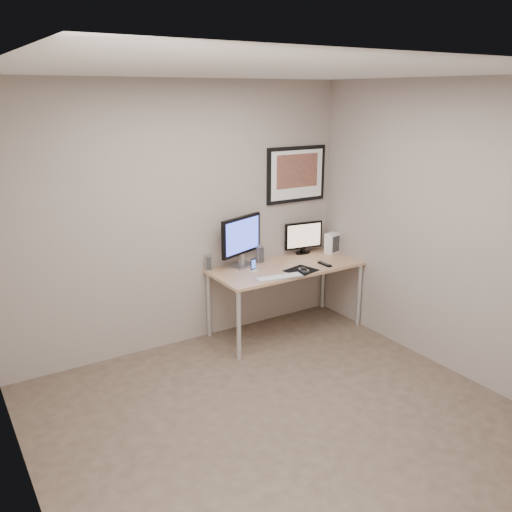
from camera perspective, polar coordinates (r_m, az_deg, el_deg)
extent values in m
plane|color=#4A3A2E|center=(4.46, 2.50, -16.76)|extent=(3.60, 3.60, 0.00)
plane|color=white|center=(3.72, 3.03, 18.84)|extent=(3.60, 3.60, 0.00)
plane|color=gray|center=(5.33, -7.74, 4.02)|extent=(3.60, 0.00, 3.60)
plane|color=gray|center=(3.28, -24.20, -5.57)|extent=(0.00, 3.40, 3.40)
plane|color=gray|center=(5.11, 19.59, 2.62)|extent=(0.00, 3.40, 3.40)
cube|color=#A06C4D|center=(5.68, 3.20, -1.19)|extent=(1.60, 0.70, 0.03)
cylinder|color=silver|center=(5.18, -1.82, -7.32)|extent=(0.04, 0.04, 0.70)
cylinder|color=silver|center=(5.68, -4.99, -5.13)|extent=(0.04, 0.04, 0.70)
cylinder|color=silver|center=(6.03, 10.78, -4.06)|extent=(0.04, 0.04, 0.70)
cylinder|color=silver|center=(6.47, 7.08, -2.44)|extent=(0.04, 0.04, 0.70)
cube|color=black|center=(5.94, 4.26, 8.56)|extent=(0.75, 0.03, 0.60)
cube|color=white|center=(5.92, 4.36, 8.54)|extent=(0.67, 0.00, 0.52)
cube|color=orange|center=(5.91, 4.38, 8.92)|extent=(0.54, 0.00, 0.36)
cube|color=#B1B1B6|center=(5.65, -1.54, -0.99)|extent=(0.32, 0.27, 0.02)
cube|color=#B1B1B6|center=(5.63, -1.55, -0.33)|extent=(0.06, 0.06, 0.11)
cube|color=black|center=(5.56, -1.57, 2.18)|extent=(0.56, 0.24, 0.40)
cube|color=#3041C3|center=(5.54, -1.46, 2.14)|extent=(0.49, 0.19, 0.33)
cube|color=black|center=(6.13, 4.97, 0.36)|extent=(0.21, 0.13, 0.02)
cube|color=black|center=(6.12, 4.98, 0.63)|extent=(0.05, 0.04, 0.04)
cube|color=black|center=(6.08, 5.02, 2.18)|extent=(0.46, 0.09, 0.30)
cube|color=tan|center=(6.06, 5.11, 2.15)|extent=(0.41, 0.06, 0.26)
cylinder|color=#B1B1B6|center=(5.52, -5.05, -0.71)|extent=(0.08, 0.08, 0.16)
cylinder|color=#B1B1B6|center=(5.74, 0.39, 0.20)|extent=(0.09, 0.09, 0.19)
cube|color=black|center=(5.48, -0.29, -0.93)|extent=(0.07, 0.07, 0.13)
cube|color=silver|center=(5.30, 2.43, -2.23)|extent=(0.49, 0.20, 0.02)
cube|color=black|center=(5.53, 4.78, -1.52)|extent=(0.35, 0.32, 0.00)
ellipsoid|color=black|center=(5.50, 5.05, -1.41)|extent=(0.08, 0.12, 0.04)
cube|color=black|center=(5.74, 7.24, -0.83)|extent=(0.05, 0.18, 0.02)
cube|color=silver|center=(6.16, 8.01, 1.35)|extent=(0.17, 0.14, 0.23)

